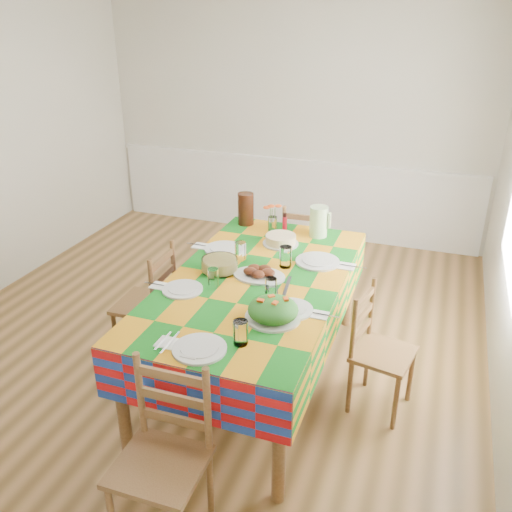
{
  "coord_description": "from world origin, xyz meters",
  "views": [
    {
      "loc": [
        1.71,
        -3.52,
        2.55
      ],
      "look_at": [
        0.54,
        -0.24,
        0.94
      ],
      "focal_mm": 38.0,
      "sensor_mm": 36.0,
      "label": 1
    }
  ],
  "objects_px": {
    "green_pitcher": "(319,222)",
    "chair_left": "(149,304)",
    "meat_platter": "(259,273)",
    "chair_near": "(164,459)",
    "chair_right": "(378,352)",
    "dining_table": "(256,291)",
    "tea_pitcher": "(246,209)",
    "chair_far": "(305,252)"
  },
  "relations": [
    {
      "from": "chair_far",
      "to": "chair_right",
      "type": "distance_m",
      "value": 1.61
    },
    {
      "from": "tea_pitcher",
      "to": "green_pitcher",
      "type": "bearing_deg",
      "value": -4.63
    },
    {
      "from": "chair_far",
      "to": "chair_near",
      "type": "bearing_deg",
      "value": 86.59
    },
    {
      "from": "dining_table",
      "to": "chair_near",
      "type": "relative_size",
      "value": 2.19
    },
    {
      "from": "chair_right",
      "to": "dining_table",
      "type": "bearing_deg",
      "value": 101.75
    },
    {
      "from": "chair_left",
      "to": "chair_right",
      "type": "height_order",
      "value": "chair_left"
    },
    {
      "from": "dining_table",
      "to": "chair_right",
      "type": "bearing_deg",
      "value": 0.52
    },
    {
      "from": "green_pitcher",
      "to": "dining_table",
      "type": "bearing_deg",
      "value": -103.91
    },
    {
      "from": "green_pitcher",
      "to": "chair_near",
      "type": "relative_size",
      "value": 0.25
    },
    {
      "from": "green_pitcher",
      "to": "chair_near",
      "type": "bearing_deg",
      "value": -95.6
    },
    {
      "from": "meat_platter",
      "to": "green_pitcher",
      "type": "relative_size",
      "value": 1.48
    },
    {
      "from": "chair_far",
      "to": "chair_right",
      "type": "bearing_deg",
      "value": 119.22
    },
    {
      "from": "dining_table",
      "to": "meat_platter",
      "type": "height_order",
      "value": "meat_platter"
    },
    {
      "from": "green_pitcher",
      "to": "chair_left",
      "type": "relative_size",
      "value": 0.26
    },
    {
      "from": "dining_table",
      "to": "chair_left",
      "type": "xyz_separation_m",
      "value": [
        -0.87,
        0.0,
        -0.28
      ]
    },
    {
      "from": "meat_platter",
      "to": "chair_near",
      "type": "relative_size",
      "value": 0.37
    },
    {
      "from": "meat_platter",
      "to": "chair_left",
      "type": "relative_size",
      "value": 0.39
    },
    {
      "from": "dining_table",
      "to": "green_pitcher",
      "type": "bearing_deg",
      "value": 76.09
    },
    {
      "from": "dining_table",
      "to": "chair_right",
      "type": "height_order",
      "value": "chair_right"
    },
    {
      "from": "tea_pitcher",
      "to": "chair_right",
      "type": "relative_size",
      "value": 0.31
    },
    {
      "from": "green_pitcher",
      "to": "chair_far",
      "type": "bearing_deg",
      "value": 114.54
    },
    {
      "from": "green_pitcher",
      "to": "chair_near",
      "type": "distance_m",
      "value": 2.32
    },
    {
      "from": "chair_near",
      "to": "chair_left",
      "type": "bearing_deg",
      "value": 121.46
    },
    {
      "from": "tea_pitcher",
      "to": "dining_table",
      "type": "bearing_deg",
      "value": -65.63
    },
    {
      "from": "chair_near",
      "to": "chair_right",
      "type": "relative_size",
      "value": 1.12
    },
    {
      "from": "chair_near",
      "to": "chair_left",
      "type": "distance_m",
      "value": 1.62
    },
    {
      "from": "green_pitcher",
      "to": "chair_left",
      "type": "bearing_deg",
      "value": -140.75
    },
    {
      "from": "tea_pitcher",
      "to": "chair_right",
      "type": "distance_m",
      "value": 1.69
    },
    {
      "from": "meat_platter",
      "to": "chair_right",
      "type": "xyz_separation_m",
      "value": [
        0.86,
        -0.03,
        -0.43
      ]
    },
    {
      "from": "green_pitcher",
      "to": "chair_far",
      "type": "relative_size",
      "value": 0.27
    },
    {
      "from": "chair_far",
      "to": "green_pitcher",
      "type": "bearing_deg",
      "value": 111.2
    },
    {
      "from": "chair_left",
      "to": "chair_right",
      "type": "relative_size",
      "value": 1.07
    },
    {
      "from": "dining_table",
      "to": "chair_near",
      "type": "height_order",
      "value": "chair_near"
    },
    {
      "from": "chair_near",
      "to": "tea_pitcher",
      "type": "bearing_deg",
      "value": 99.56
    },
    {
      "from": "meat_platter",
      "to": "chair_right",
      "type": "height_order",
      "value": "meat_platter"
    },
    {
      "from": "green_pitcher",
      "to": "chair_near",
      "type": "height_order",
      "value": "green_pitcher"
    },
    {
      "from": "dining_table",
      "to": "meat_platter",
      "type": "relative_size",
      "value": 5.86
    },
    {
      "from": "dining_table",
      "to": "chair_left",
      "type": "height_order",
      "value": "chair_left"
    },
    {
      "from": "tea_pitcher",
      "to": "chair_near",
      "type": "bearing_deg",
      "value": -79.53
    },
    {
      "from": "chair_far",
      "to": "meat_platter",
      "type": "bearing_deg",
      "value": 87.07
    },
    {
      "from": "chair_near",
      "to": "chair_left",
      "type": "xyz_separation_m",
      "value": [
        -0.87,
        1.37,
        -0.02
      ]
    },
    {
      "from": "tea_pitcher",
      "to": "chair_far",
      "type": "distance_m",
      "value": 0.79
    }
  ]
}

